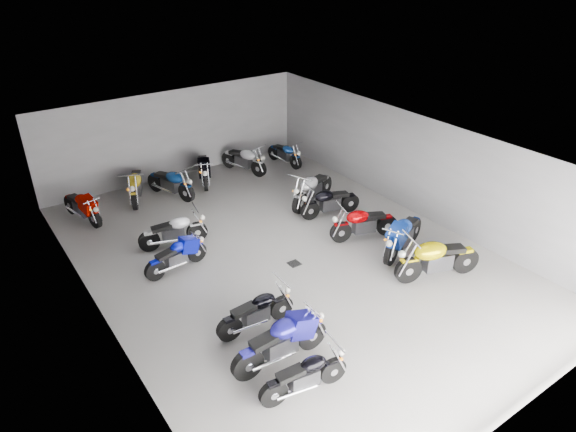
# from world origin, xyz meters

# --- Properties ---
(ground) EXTENTS (14.00, 14.00, 0.00)m
(ground) POSITION_xyz_m (0.00, 0.00, 0.00)
(ground) COLOR gray
(ground) RESTS_ON ground
(wall_back) EXTENTS (10.00, 0.10, 3.20)m
(wall_back) POSITION_xyz_m (0.00, 7.00, 1.60)
(wall_back) COLOR gray
(wall_back) RESTS_ON ground
(wall_left) EXTENTS (0.10, 14.00, 3.20)m
(wall_left) POSITION_xyz_m (-5.00, 0.00, 1.60)
(wall_left) COLOR gray
(wall_left) RESTS_ON ground
(wall_right) EXTENTS (0.10, 14.00, 3.20)m
(wall_right) POSITION_xyz_m (5.00, 0.00, 1.60)
(wall_right) COLOR gray
(wall_right) RESTS_ON ground
(ceiling) EXTENTS (10.00, 14.00, 0.04)m
(ceiling) POSITION_xyz_m (0.00, 0.00, 3.22)
(ceiling) COLOR black
(ceiling) RESTS_ON wall_back
(drain_grate) EXTENTS (0.32, 0.32, 0.01)m
(drain_grate) POSITION_xyz_m (0.00, -0.50, 0.01)
(drain_grate) COLOR black
(drain_grate) RESTS_ON ground
(motorcycle_left_a) EXTENTS (1.88, 0.46, 0.83)m
(motorcycle_left_a) POSITION_xyz_m (-2.49, -4.31, 0.45)
(motorcycle_left_a) COLOR black
(motorcycle_left_a) RESTS_ON ground
(motorcycle_left_b) EXTENTS (2.28, 0.45, 1.00)m
(motorcycle_left_b) POSITION_xyz_m (-2.38, -3.36, 0.55)
(motorcycle_left_b) COLOR black
(motorcycle_left_b) RESTS_ON ground
(motorcycle_left_c) EXTENTS (1.95, 0.39, 0.86)m
(motorcycle_left_c) POSITION_xyz_m (-2.24, -2.16, 0.47)
(motorcycle_left_c) COLOR black
(motorcycle_left_c) RESTS_ON ground
(motorcycle_left_e) EXTENTS (1.86, 0.44, 0.82)m
(motorcycle_left_e) POSITION_xyz_m (-2.73, 1.08, 0.45)
(motorcycle_left_e) COLOR black
(motorcycle_left_e) RESTS_ON ground
(motorcycle_left_f) EXTENTS (1.98, 0.58, 0.88)m
(motorcycle_left_f) POSITION_xyz_m (-2.27, 2.28, 0.48)
(motorcycle_left_f) COLOR black
(motorcycle_left_f) RESTS_ON ground
(motorcycle_right_b) EXTENTS (2.32, 0.94, 1.06)m
(motorcycle_right_b) POSITION_xyz_m (2.65, -3.13, 0.58)
(motorcycle_right_b) COLOR black
(motorcycle_right_b) RESTS_ON ground
(motorcycle_right_c) EXTENTS (2.20, 0.94, 1.01)m
(motorcycle_right_c) POSITION_xyz_m (2.86, -1.75, 0.55)
(motorcycle_right_c) COLOR black
(motorcycle_right_c) RESTS_ON ground
(motorcycle_right_d) EXTENTS (2.07, 0.79, 0.94)m
(motorcycle_right_d) POSITION_xyz_m (2.47, -0.55, 0.51)
(motorcycle_right_d) COLOR black
(motorcycle_right_d) RESTS_ON ground
(motorcycle_right_e) EXTENTS (2.04, 0.60, 0.90)m
(motorcycle_right_e) POSITION_xyz_m (2.57, 1.15, 0.49)
(motorcycle_right_e) COLOR black
(motorcycle_right_e) RESTS_ON ground
(motorcycle_right_f) EXTENTS (2.21, 0.98, 1.02)m
(motorcycle_right_f) POSITION_xyz_m (2.61, 2.12, 0.55)
(motorcycle_right_f) COLOR black
(motorcycle_right_f) RESTS_ON ground
(motorcycle_back_a) EXTENTS (0.64, 2.02, 0.90)m
(motorcycle_back_a) POSITION_xyz_m (-3.99, 5.34, 0.49)
(motorcycle_back_a) COLOR black
(motorcycle_back_a) RESTS_ON ground
(motorcycle_back_b) EXTENTS (1.08, 2.11, 0.99)m
(motorcycle_back_b) POSITION_xyz_m (-2.06, 5.84, 0.54)
(motorcycle_back_b) COLOR black
(motorcycle_back_b) RESTS_ON ground
(motorcycle_back_c) EXTENTS (0.89, 2.06, 0.94)m
(motorcycle_back_c) POSITION_xyz_m (-1.00, 5.37, 0.52)
(motorcycle_back_c) COLOR black
(motorcycle_back_c) RESTS_ON ground
(motorcycle_back_d) EXTENTS (1.03, 2.11, 0.98)m
(motorcycle_back_d) POSITION_xyz_m (0.48, 5.80, 0.54)
(motorcycle_back_d) COLOR black
(motorcycle_back_d) RESTS_ON ground
(motorcycle_back_e) EXTENTS (0.82, 2.05, 0.93)m
(motorcycle_back_e) POSITION_xyz_m (2.14, 5.75, 0.51)
(motorcycle_back_e) COLOR black
(motorcycle_back_e) RESTS_ON ground
(motorcycle_back_f) EXTENTS (0.43, 1.89, 0.83)m
(motorcycle_back_f) POSITION_xyz_m (3.86, 5.49, 0.45)
(motorcycle_back_f) COLOR black
(motorcycle_back_f) RESTS_ON ground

